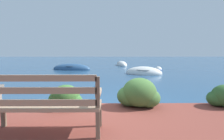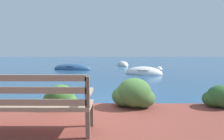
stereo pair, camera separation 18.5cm
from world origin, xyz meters
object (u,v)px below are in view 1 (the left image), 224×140
object	(u,v)px
park_bench	(45,103)
mooring_buoy	(158,70)
rowboat_mid	(71,69)
rowboat_far	(122,65)
rowboat_nearest	(144,73)

from	to	relation	value
park_bench	mooring_buoy	world-z (taller)	park_bench
rowboat_mid	mooring_buoy	size ratio (longest dim) A/B	5.45
rowboat_far	mooring_buoy	xyz separation A→B (m)	(2.37, -4.91, 0.02)
rowboat_mid	park_bench	bearing A→B (deg)	-70.26
rowboat_mid	rowboat_far	size ratio (longest dim) A/B	1.18
mooring_buoy	rowboat_nearest	bearing A→B (deg)	-129.64
park_bench	mooring_buoy	size ratio (longest dim) A/B	2.97
park_bench	mooring_buoy	distance (m)	11.03
rowboat_nearest	rowboat_mid	bearing A→B (deg)	-10.59
rowboat_mid	rowboat_far	world-z (taller)	rowboat_mid
park_bench	rowboat_far	xyz separation A→B (m)	(2.09, 14.98, -0.64)
park_bench	rowboat_far	distance (m)	15.14
park_bench	rowboat_mid	distance (m)	11.19
rowboat_far	mooring_buoy	world-z (taller)	rowboat_far
park_bench	rowboat_nearest	world-z (taller)	park_bench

